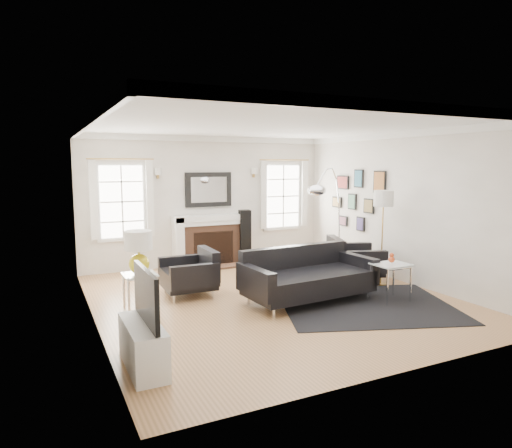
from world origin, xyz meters
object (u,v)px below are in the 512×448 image
fireplace (212,241)px  coffee_table (279,258)px  sofa (306,277)px  gourd_lamp (139,249)px  arc_floor_lamp (329,218)px  armchair_left (192,274)px  armchair_right (352,261)px

fireplace → coffee_table: bearing=-59.9°
sofa → gourd_lamp: (-2.51, 0.74, 0.54)m
fireplace → gourd_lamp: bearing=-130.7°
sofa → fireplace: bearing=98.5°
sofa → arc_floor_lamp: size_ratio=1.00×
gourd_lamp → armchair_left: bearing=21.9°
fireplace → sofa: 3.16m
sofa → coffee_table: size_ratio=2.49×
armchair_left → coffee_table: 2.03m
fireplace → armchair_left: size_ratio=1.78×
armchair_left → fireplace: bearing=61.1°
coffee_table → arc_floor_lamp: 1.28m
armchair_left → gourd_lamp: bearing=-158.1°
fireplace → armchair_right: (1.95, -2.39, -0.16)m
armchair_left → sofa: bearing=-35.7°
arc_floor_lamp → armchair_left: bearing=176.3°
armchair_right → arc_floor_lamp: (-0.40, 0.22, 0.82)m
fireplace → armchair_right: bearing=-50.7°
armchair_left → arc_floor_lamp: (2.65, -0.17, 0.85)m
armchair_left → armchair_right: 3.08m
sofa → arc_floor_lamp: bearing=41.2°
armchair_right → sofa: bearing=-153.8°
arc_floor_lamp → fireplace: bearing=125.6°
armchair_right → fireplace: bearing=129.3°
fireplace → sofa: bearing=-81.5°
sofa → coffee_table: (0.40, 1.63, -0.02)m
sofa → armchair_left: size_ratio=2.31×
fireplace → gourd_lamp: gourd_lamp is taller
fireplace → armchair_right: 3.09m
coffee_table → arc_floor_lamp: (0.69, -0.68, 0.84)m
sofa → armchair_left: (-1.56, 1.12, -0.03)m
armchair_right → arc_floor_lamp: bearing=150.9°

